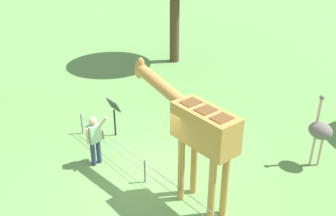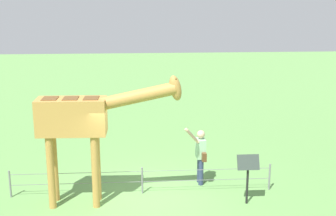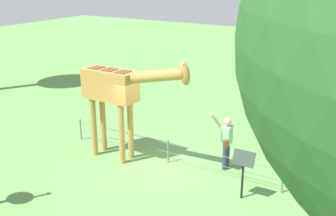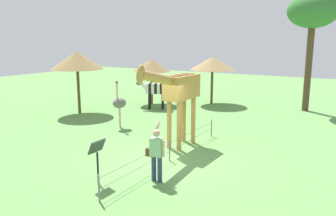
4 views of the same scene
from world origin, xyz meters
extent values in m
plane|color=#60934C|center=(0.00, 0.00, 0.00)|extent=(60.00, 60.00, 0.00)
cylinder|color=#BC8942|center=(-1.17, -0.05, 0.94)|extent=(0.18, 0.18, 1.89)
cylinder|color=#BC8942|center=(-1.18, -0.49, 0.94)|extent=(0.18, 0.18, 1.89)
cylinder|color=#BC8942|center=(-2.26, -0.02, 0.94)|extent=(0.18, 0.18, 1.89)
cylinder|color=#BC8942|center=(-2.28, -0.46, 0.94)|extent=(0.18, 0.18, 1.89)
cube|color=#BC8942|center=(-1.72, -0.25, 2.34)|extent=(1.72, 0.75, 0.90)
cube|color=brown|center=(-1.22, -0.27, 2.80)|extent=(0.37, 0.45, 0.02)
cube|color=brown|center=(-1.72, -0.25, 2.80)|extent=(0.37, 0.45, 0.02)
cube|color=brown|center=(-2.22, -0.24, 2.80)|extent=(0.37, 0.45, 0.02)
cylinder|color=#BC8942|center=(-0.14, -0.30, 2.82)|extent=(2.04, 0.38, 0.73)
ellipsoid|color=#BC8942|center=(0.84, -0.32, 3.03)|extent=(0.41, 0.27, 0.68)
cylinder|color=brown|center=(0.84, -0.26, 3.21)|extent=(0.05, 0.05, 0.14)
cylinder|color=brown|center=(0.84, -0.38, 3.21)|extent=(0.05, 0.05, 0.14)
cylinder|color=navy|center=(1.66, 0.70, 0.39)|extent=(0.14, 0.14, 0.78)
cylinder|color=navy|center=(1.65, 0.90, 0.39)|extent=(0.14, 0.14, 0.78)
cube|color=#93C699|center=(1.66, 0.80, 1.06)|extent=(0.26, 0.38, 0.55)
sphere|color=#D8AD8C|center=(1.66, 0.80, 1.47)|extent=(0.22, 0.22, 0.22)
cylinder|color=#D8AD8C|center=(1.39, 0.63, 1.49)|extent=(0.43, 0.11, 0.47)
cylinder|color=#D8AD8C|center=(1.64, 1.02, 1.05)|extent=(0.08, 0.08, 0.50)
cube|color=brown|center=(1.72, 0.59, 0.88)|extent=(0.13, 0.21, 0.24)
cylinder|color=black|center=(2.68, -0.55, 0.47)|extent=(0.06, 0.06, 0.95)
cube|color=#333D38|center=(2.68, -0.55, 1.13)|extent=(0.56, 0.21, 0.38)
cylinder|color=slate|center=(-3.50, 0.24, 0.38)|extent=(0.05, 0.05, 0.75)
cylinder|color=slate|center=(0.00, 0.24, 0.38)|extent=(0.05, 0.05, 0.75)
cylinder|color=slate|center=(3.50, 0.24, 0.38)|extent=(0.05, 0.05, 0.75)
cube|color=slate|center=(0.00, 0.24, 0.64)|extent=(7.00, 0.01, 0.01)
cube|color=slate|center=(0.00, 0.24, 0.34)|extent=(7.00, 0.01, 0.01)
camera|label=1|loc=(-7.09, 5.46, 6.83)|focal=41.58mm
camera|label=2|loc=(-0.10, -11.26, 5.30)|focal=48.91mm
camera|label=3|loc=(5.86, -9.60, 5.66)|focal=44.30mm
camera|label=4|loc=(9.38, 5.90, 4.10)|focal=35.74mm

